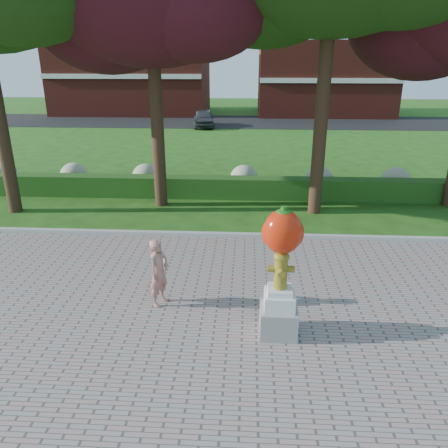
# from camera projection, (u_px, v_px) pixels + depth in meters

# --- Properties ---
(ground) EXTENTS (100.00, 100.00, 0.00)m
(ground) POSITION_uv_depth(u_px,v_px,m) (197.00, 286.00, 10.38)
(ground) COLOR #204A12
(ground) RESTS_ON ground
(walkway) EXTENTS (40.00, 14.00, 0.04)m
(walkway) POSITION_uv_depth(u_px,v_px,m) (167.00, 413.00, 6.64)
(walkway) COLOR gray
(walkway) RESTS_ON ground
(curb) EXTENTS (40.00, 0.18, 0.15)m
(curb) POSITION_uv_depth(u_px,v_px,m) (208.00, 235.00, 13.15)
(curb) COLOR #ADADA5
(curb) RESTS_ON ground
(lawn_hedge) EXTENTS (24.00, 0.70, 0.80)m
(lawn_hedge) POSITION_uv_depth(u_px,v_px,m) (218.00, 187.00, 16.76)
(lawn_hedge) COLOR #1D4814
(lawn_hedge) RESTS_ON ground
(hydrangea_row) EXTENTS (20.10, 1.10, 0.99)m
(hydrangea_row) POSITION_uv_depth(u_px,v_px,m) (233.00, 177.00, 17.60)
(hydrangea_row) COLOR tan
(hydrangea_row) RESTS_ON ground
(street) EXTENTS (50.00, 8.00, 0.02)m
(street) POSITION_uv_depth(u_px,v_px,m) (235.00, 122.00, 36.46)
(street) COLOR black
(street) RESTS_ON ground
(building_left) EXTENTS (14.00, 8.00, 7.00)m
(building_left) POSITION_uv_depth(u_px,v_px,m) (132.00, 75.00, 41.34)
(building_left) COLOR maroon
(building_left) RESTS_ON ground
(building_right) EXTENTS (12.00, 8.00, 6.40)m
(building_right) POSITION_uv_depth(u_px,v_px,m) (324.00, 78.00, 40.48)
(building_right) COLOR maroon
(building_right) RESTS_ON ground
(hydrant_sculpture) EXTENTS (0.76, 0.71, 2.62)m
(hydrant_sculpture) POSITION_uv_depth(u_px,v_px,m) (281.00, 269.00, 8.06)
(hydrant_sculpture) COLOR gray
(hydrant_sculpture) RESTS_ON walkway
(woman) EXTENTS (0.55, 0.65, 1.51)m
(woman) POSITION_uv_depth(u_px,v_px,m) (159.00, 273.00, 9.30)
(woman) COLOR #A87060
(woman) RESTS_ON walkway
(parked_car) EXTENTS (1.88, 3.93, 1.29)m
(parked_car) POSITION_uv_depth(u_px,v_px,m) (204.00, 118.00, 33.56)
(parked_car) COLOR #3A3D41
(parked_car) RESTS_ON street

